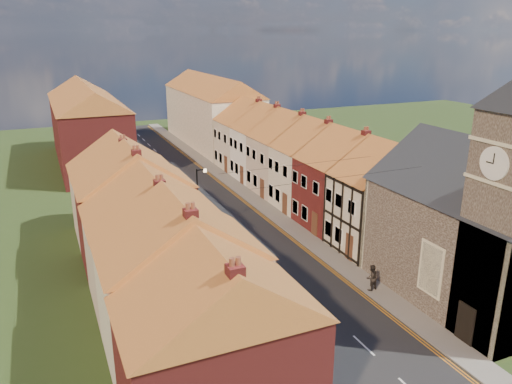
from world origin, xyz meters
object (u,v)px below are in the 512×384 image
Objects in this scene: church at (484,216)px; lamppost at (199,199)px; pedestrian_left at (233,290)px; car_distant at (144,154)px; car_near at (275,299)px; car_far at (152,170)px; car_mid at (243,245)px; pedestrian_right at (371,278)px.

church reaches higher than lamppost.
pedestrian_left is (-1.29, -10.97, -2.53)m from lamppost.
church is 3.68× the size of car_distant.
church is at bearing -14.83° from car_near.
lamppost is at bearing 91.23° from pedestrian_left.
church is 40.16m from car_far.
pedestrian_right reaches higher than car_mid.
pedestrian_right is at bearing -59.12° from lamppost.
car_far is 2.52× the size of pedestrian_right.
lamppost is at bearing 128.30° from church.
car_near is at bearing -14.95° from pedestrian_right.
pedestrian_right reaches higher than car_near.
car_distant is at bearing 87.30° from lamppost.
church is at bearing -51.70° from lamppost.
church is 8.54× the size of pedestrian_left.
car_distant is (1.42, 30.00, -2.96)m from lamppost.
car_far is at bearing 90.90° from car_mid.
car_far is (-12.56, 37.79, -5.21)m from church.
car_near is at bearing -85.46° from car_distant.
pedestrian_right is at bearing -59.60° from car_far.
church reaches higher than car_mid.
pedestrian_left is at bearing 158.46° from church.
car_far is at bearing 94.54° from pedestrian_left.
car_near is (0.99, -12.51, -2.82)m from lamppost.
car_near is (-12.18, 4.17, -5.16)m from church.
car_mid is 10.74m from pedestrian_right.
lamppost is 5.36m from car_mid.
pedestrian_left reaches higher than car_distant.
car_far is (0.61, 21.11, -2.88)m from lamppost.
church is at bearing -13.62° from pedestrian_left.
lamppost is at bearing -69.20° from pedestrian_right.
pedestrian_left is at bearing -96.70° from lamppost.
car_near is 42.51m from car_distant.
church reaches higher than car_far.
lamppost is (-13.17, 16.68, -2.34)m from church.
pedestrian_right is (6.84, -0.58, 0.30)m from car_near.
pedestrian_right is (6.41, -43.09, 0.45)m from car_distant.
car_mid is at bearing 85.34° from car_near.
pedestrian_left is (-1.90, -32.08, 0.35)m from car_far.
car_far is at bearing -90.06° from car_distant.
car_distant is at bearing 93.47° from car_near.
car_mid is 33.89m from car_distant.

